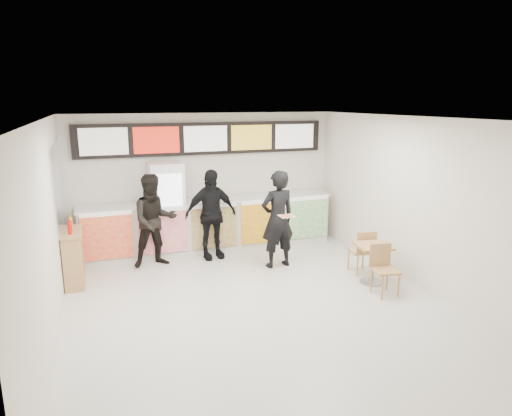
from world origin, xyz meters
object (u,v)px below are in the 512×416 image
customer_left (154,221)px  customer_main (278,219)px  cafe_table (373,257)px  customer_mid (211,214)px  drinks_fridge (167,209)px  condiment_ledge (73,257)px  service_counter (211,225)px

customer_left → customer_main: bearing=-26.6°
customer_left → cafe_table: customer_left is taller
customer_left → customer_mid: customer_mid is taller
drinks_fridge → cafe_table: 4.36m
customer_mid → condiment_ledge: 2.79m
drinks_fridge → customer_mid: drinks_fridge is taller
service_counter → customer_main: size_ratio=2.85×
cafe_table → condiment_ledge: (-5.12, 1.76, 0.01)m
drinks_fridge → customer_left: size_ratio=1.07×
service_counter → cafe_table: (2.30, -2.87, -0.07)m
condiment_ledge → customer_mid: bearing=11.8°
customer_main → cafe_table: customer_main is taller
condiment_ledge → customer_main: bearing=-5.7°
customer_mid → service_counter: bearing=70.3°
condiment_ledge → cafe_table: bearing=-19.0°
service_counter → condiment_ledge: 3.03m
customer_left → customer_mid: (1.17, 0.08, 0.01)m
service_counter → customer_left: size_ratio=2.97×
cafe_table → condiment_ledge: 5.41m
cafe_table → condiment_ledge: size_ratio=1.26×
condiment_ledge → customer_left: bearing=17.8°
drinks_fridge → condiment_ledge: drinks_fridge is taller
service_counter → customer_mid: (-0.12, -0.54, 0.38)m
condiment_ledge → service_counter: bearing=21.4°
drinks_fridge → service_counter: bearing=-1.0°
service_counter → customer_left: (-1.29, -0.62, 0.36)m
drinks_fridge → customer_main: (1.93, -1.51, -0.02)m
customer_left → service_counter: bearing=19.9°
drinks_fridge → customer_left: 0.73m
service_counter → cafe_table: bearing=-51.3°
customer_main → cafe_table: 1.96m
service_counter → condiment_ledge: (-2.82, -1.11, -0.06)m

